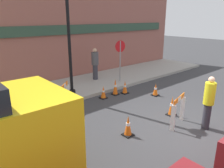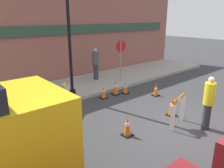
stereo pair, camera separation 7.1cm
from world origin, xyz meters
The scene contains 14 objects.
ground_plane centered at (0.00, 0.00, 0.00)m, with size 60.00×60.00×0.00m, color #38383A.
sidewalk_slab centered at (0.00, 6.11, 0.07)m, with size 18.00×3.21×0.15m.
storefront_facade centered at (0.00, 7.78, 2.75)m, with size 18.00×0.22×5.50m.
stop_sign centered at (1.78, 5.19, 1.60)m, with size 0.60×0.11×2.17m.
barricade_0 centered at (-2.16, 4.02, 0.57)m, with size 0.62×0.61×1.09m.
barricade_1 centered at (0.04, 0.53, 0.56)m, with size 0.99×0.37×1.01m.
traffic_cone_0 centered at (0.54, 1.09, 0.35)m, with size 0.30×0.30×0.72m.
traffic_cone_1 centered at (0.92, 3.93, 0.30)m, with size 0.30×0.30×0.62m.
traffic_cone_2 centered at (-0.25, 4.09, 0.28)m, with size 0.30×0.30×0.57m.
traffic_cone_3 centered at (1.78, 2.80, 0.28)m, with size 0.30×0.30×0.58m.
traffic_cone_4 centered at (0.47, 4.10, 0.36)m, with size 0.30×0.30×0.75m.
traffic_cone_5 centered at (-1.68, 1.12, 0.31)m, with size 0.30×0.30×0.65m.
person_worker centered at (0.53, -0.21, 0.94)m, with size 0.44×0.44×1.74m.
person_pedestrian centered at (1.03, 6.39, 1.06)m, with size 0.50×0.50×1.71m.
Camera 2 is at (-5.87, -3.07, 3.47)m, focal length 35.00 mm.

